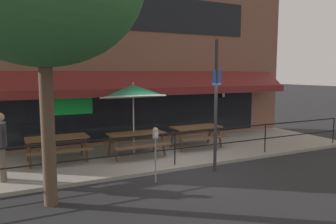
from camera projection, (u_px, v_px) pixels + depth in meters
ground_plane at (180, 171)px, 9.33m from camera, size 120.00×120.00×0.00m
patio_deck at (152, 154)px, 11.10m from camera, size 15.00×4.00×0.10m
restaurant_building at (128, 52)px, 12.66m from camera, size 15.00×1.60×7.26m
patio_railing at (175, 141)px, 9.50m from camera, size 13.84×0.04×0.97m
picnic_table_left at (57, 142)px, 9.87m from camera, size 1.80×1.42×0.76m
picnic_table_centre at (137, 138)px, 10.53m from camera, size 1.80×1.42×0.76m
picnic_table_right at (196, 131)px, 11.80m from camera, size 1.80×1.42×0.76m
patio_umbrella_centre at (133, 92)px, 10.59m from camera, size 2.14×2.14×2.40m
pedestrian_walking at (1, 143)px, 8.07m from camera, size 0.27×0.62×1.71m
parking_meter_near at (155, 138)px, 8.19m from camera, size 0.15×0.16×1.42m
street_sign_pole at (216, 105)px, 9.10m from camera, size 0.28×0.09×3.68m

